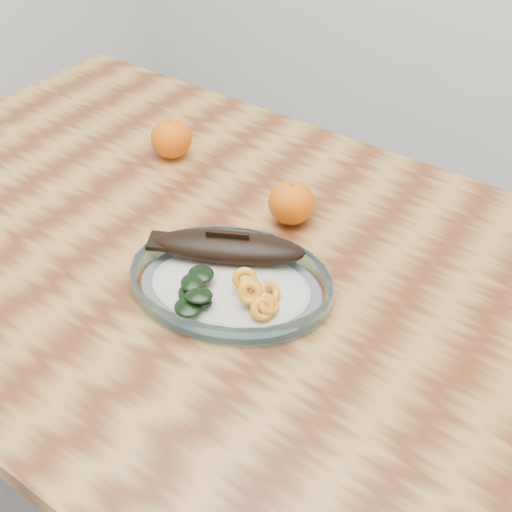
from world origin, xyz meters
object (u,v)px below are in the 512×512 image
at_px(dining_table, 195,290).
at_px(plated_meal, 230,280).
at_px(orange_left, 171,139).
at_px(orange_right, 291,202).

bearing_deg(dining_table, plated_meal, -23.22).
bearing_deg(orange_left, plated_meal, -36.63).
bearing_deg(orange_right, dining_table, -126.17).
relative_size(plated_meal, orange_right, 9.09).
bearing_deg(dining_table, orange_right, 53.83).
relative_size(orange_left, orange_right, 1.01).
relative_size(dining_table, plated_meal, 1.89).
distance_m(plated_meal, orange_left, 0.36).
height_order(plated_meal, orange_left, plated_meal).
bearing_deg(dining_table, orange_left, 136.80).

